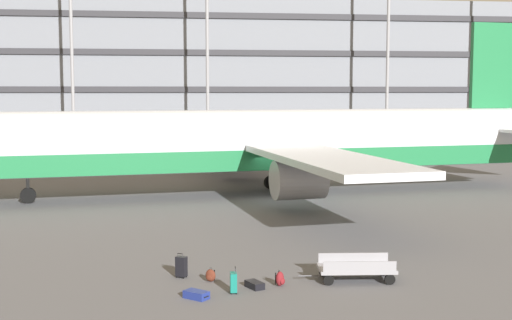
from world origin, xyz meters
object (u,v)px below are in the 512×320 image
suitcase_laid_flat (196,295)px  suitcase_teal (255,285)px  suitcase_red (181,266)px  airliner (263,143)px  suitcase_small (233,282)px  backpack_navy (280,279)px  baggage_cart (356,268)px  backpack_large (210,276)px

suitcase_laid_flat → suitcase_teal: bearing=24.8°
suitcase_teal → suitcase_red: 2.88m
airliner → suitcase_small: (-3.89, -21.29, -2.83)m
backpack_navy → suitcase_teal: bearing=-171.5°
suitcase_teal → suitcase_laid_flat: 2.16m
backpack_navy → baggage_cart: (2.70, 0.34, 0.19)m
suitcase_laid_flat → backpack_large: size_ratio=1.79×
suitcase_laid_flat → backpack_large: (0.56, 1.87, 0.08)m
suitcase_laid_flat → suitcase_red: bearing=99.4°
suitcase_teal → suitcase_red: suitcase_red is taller
suitcase_red → baggage_cart: (5.96, -1.13, 0.03)m
suitcase_small → baggage_cart: (4.33, 0.94, 0.07)m
suitcase_small → baggage_cart: size_ratio=0.26×
suitcase_laid_flat → backpack_navy: backpack_navy is taller
suitcase_small → backpack_large: 1.58m
suitcase_teal → airliner: bearing=81.4°
suitcase_small → backpack_large: size_ratio=1.79×
backpack_navy → baggage_cart: size_ratio=0.16×
baggage_cart → suitcase_small: bearing=-167.8°
backpack_navy → suitcase_laid_flat: bearing=-159.9°
suitcase_teal → backpack_navy: bearing=8.5°
suitcase_red → suitcase_laid_flat: bearing=-80.6°
airliner → backpack_large: (-4.54, -19.86, -2.98)m
suitcase_small → suitcase_teal: bearing=32.0°
baggage_cart → backpack_navy: bearing=-172.8°
suitcase_laid_flat → suitcase_small: 1.31m
suitcase_small → suitcase_red: bearing=128.3°
suitcase_small → backpack_large: (-0.66, 1.43, -0.15)m
suitcase_teal → baggage_cart: (3.58, 0.47, 0.31)m
baggage_cart → backpack_large: bearing=174.4°
airliner → suitcase_red: bearing=-106.0°
suitcase_laid_flat → baggage_cart: (5.55, 1.38, 0.30)m
backpack_large → backpack_navy: backpack_navy is taller
suitcase_teal → backpack_navy: (0.88, 0.13, 0.13)m
airliner → baggage_cart: airliner is taller
backpack_large → backpack_navy: size_ratio=0.88×
airliner → suitcase_teal: 21.28m
airliner → suitcase_laid_flat: bearing=-103.2°
suitcase_laid_flat → backpack_large: bearing=73.3°
suitcase_small → backpack_large: bearing=114.8°
backpack_large → backpack_navy: bearing=-19.9°
suitcase_red → baggage_cart: size_ratio=0.26×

